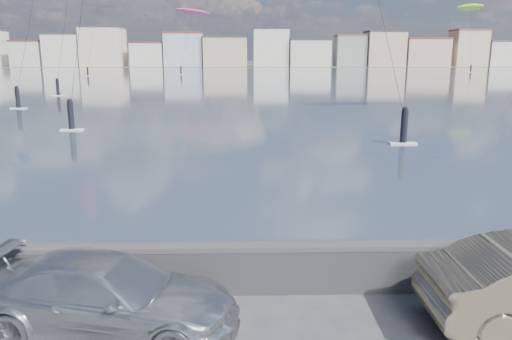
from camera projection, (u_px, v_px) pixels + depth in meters
The scene contains 7 objects.
bay_water at pixel (240, 79), 96.41m from camera, with size 500.00×177.00×0.00m, color #313F51.
far_shore_strip at pixel (242, 66), 202.05m from camera, with size 500.00×60.00×0.00m, color #4C473D.
seawall at pixel (207, 265), 9.83m from camera, with size 400.00×0.36×1.08m.
far_buildings at pixel (245, 50), 187.08m from camera, with size 240.79×13.26×14.60m.
car_silver at pixel (107, 295), 8.44m from camera, with size 1.84×4.52×1.31m, color silver.
kitesurfer_0 at pixel (470, 8), 131.27m from camera, with size 10.78×10.42×18.08m.
kitesurfer_9 at pixel (192, 12), 125.16m from camera, with size 9.41×17.80×16.31m.
Camera 1 is at (0.74, -6.47, 4.64)m, focal length 35.00 mm.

